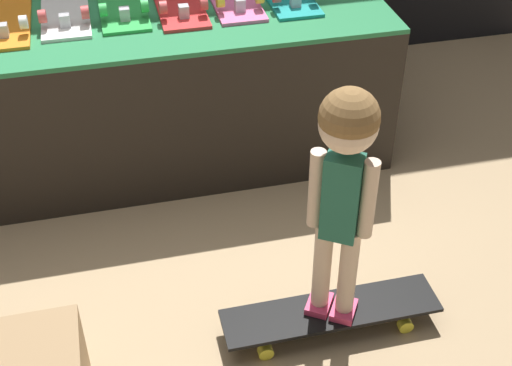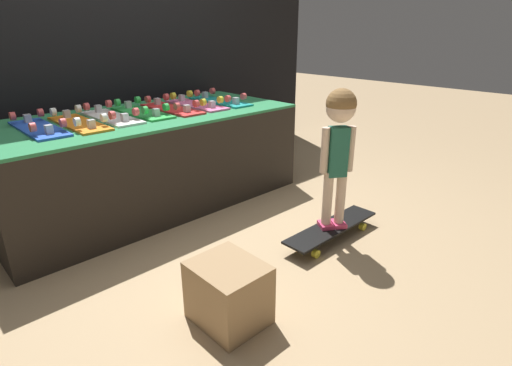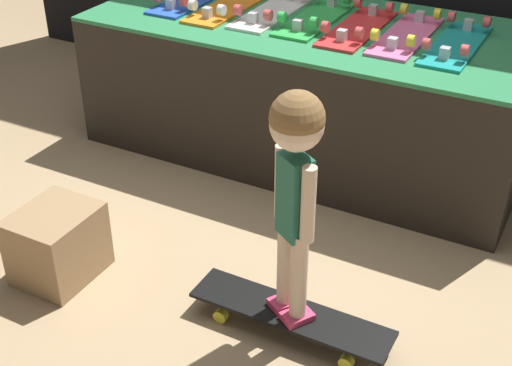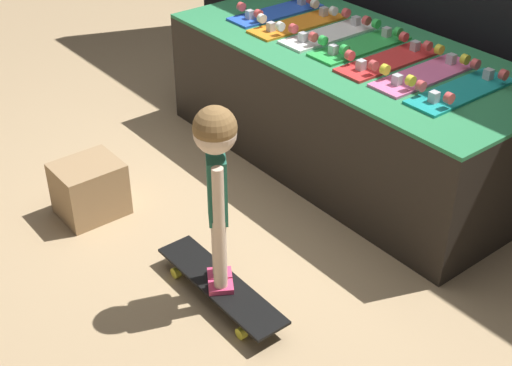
# 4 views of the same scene
# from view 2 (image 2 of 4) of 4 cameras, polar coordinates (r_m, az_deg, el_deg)

# --- Properties ---
(ground_plane) EXTENTS (16.00, 16.00, 0.00)m
(ground_plane) POSITION_cam_2_polar(r_m,az_deg,el_deg) (2.77, -8.27, -6.29)
(ground_plane) COLOR tan
(back_wall) EXTENTS (4.79, 0.10, 2.35)m
(back_wall) POSITION_cam_2_polar(r_m,az_deg,el_deg) (3.60, -22.03, 18.27)
(back_wall) COLOR black
(back_wall) RESTS_ON ground_plane
(display_rack) EXTENTS (2.19, 1.00, 0.69)m
(display_rack) POSITION_cam_2_polar(r_m,az_deg,el_deg) (3.13, -15.16, 3.28)
(display_rack) COLOR black
(display_rack) RESTS_ON ground_plane
(skateboard_blue_on_rack) EXTENTS (0.19, 0.62, 0.09)m
(skateboard_blue_on_rack) POSITION_cam_2_polar(r_m,az_deg,el_deg) (2.80, -28.66, 7.04)
(skateboard_blue_on_rack) COLOR blue
(skateboard_blue_on_rack) RESTS_ON display_rack
(skateboard_orange_on_rack) EXTENTS (0.19, 0.62, 0.09)m
(skateboard_orange_on_rack) POSITION_cam_2_polar(r_m,az_deg,el_deg) (2.84, -23.98, 7.98)
(skateboard_orange_on_rack) COLOR orange
(skateboard_orange_on_rack) RESTS_ON display_rack
(skateboard_white_on_rack) EXTENTS (0.19, 0.62, 0.09)m
(skateboard_white_on_rack) POSITION_cam_2_polar(r_m,az_deg,el_deg) (2.96, -19.98, 9.00)
(skateboard_white_on_rack) COLOR white
(skateboard_white_on_rack) RESTS_ON display_rack
(skateboard_green_on_rack) EXTENTS (0.19, 0.62, 0.09)m
(skateboard_green_on_rack) POSITION_cam_2_polar(r_m,az_deg,el_deg) (3.06, -16.02, 9.84)
(skateboard_green_on_rack) COLOR green
(skateboard_green_on_rack) RESTS_ON display_rack
(skateboard_red_on_rack) EXTENTS (0.19, 0.62, 0.09)m
(skateboard_red_on_rack) POSITION_cam_2_polar(r_m,az_deg,el_deg) (3.15, -11.96, 10.50)
(skateboard_red_on_rack) COLOR red
(skateboard_red_on_rack) RESTS_ON display_rack
(skateboard_pink_on_rack) EXTENTS (0.19, 0.62, 0.09)m
(skateboard_pink_on_rack) POSITION_cam_2_polar(r_m,az_deg,el_deg) (3.28, -8.53, 11.15)
(skateboard_pink_on_rack) COLOR pink
(skateboard_pink_on_rack) RESTS_ON display_rack
(skateboard_teal_on_rack) EXTENTS (0.19, 0.62, 0.09)m
(skateboard_teal_on_rack) POSITION_cam_2_polar(r_m,az_deg,el_deg) (3.41, -5.18, 11.69)
(skateboard_teal_on_rack) COLOR teal
(skateboard_teal_on_rack) RESTS_ON display_rack
(skateboard_on_floor) EXTENTS (0.76, 0.18, 0.09)m
(skateboard_on_floor) POSITION_cam_2_polar(r_m,az_deg,el_deg) (2.62, 10.75, -6.40)
(skateboard_on_floor) COLOR black
(skateboard_on_floor) RESTS_ON ground_plane
(child) EXTENTS (0.20, 0.18, 0.87)m
(child) POSITION_cam_2_polar(r_m,az_deg,el_deg) (2.40, 11.77, 6.95)
(child) COLOR #E03D6B
(child) RESTS_ON skateboard_on_floor
(storage_box) EXTENTS (0.28, 0.33, 0.29)m
(storage_box) POSITION_cam_2_polar(r_m,az_deg,el_deg) (1.89, -3.95, -15.38)
(storage_box) COLOR #A37F56
(storage_box) RESTS_ON ground_plane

